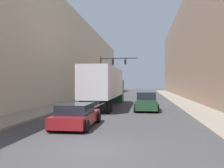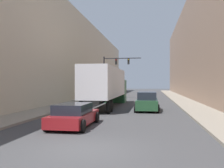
% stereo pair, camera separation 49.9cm
% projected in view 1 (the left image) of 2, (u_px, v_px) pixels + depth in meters
% --- Properties ---
extents(ground_plane, '(200.00, 200.00, 0.00)m').
position_uv_depth(ground_plane, '(90.00, 150.00, 9.03)').
color(ground_plane, '#424244').
extents(sidewalk_right, '(2.79, 80.00, 0.15)m').
position_uv_depth(sidewalk_right, '(176.00, 99.00, 37.89)').
color(sidewalk_right, gray).
rests_on(sidewalk_right, ground).
extents(sidewalk_left, '(2.79, 80.00, 0.15)m').
position_uv_depth(sidewalk_left, '(91.00, 98.00, 39.63)').
color(sidewalk_left, gray).
rests_on(sidewalk_left, ground).
extents(building_right, '(6.00, 80.00, 15.83)m').
position_uv_depth(building_right, '(206.00, 46.00, 37.27)').
color(building_right, '#997A66').
rests_on(building_right, ground).
extents(building_left, '(6.00, 80.00, 12.89)m').
position_uv_depth(building_left, '(64.00, 58.00, 40.19)').
color(building_left, beige).
rests_on(building_left, ground).
extents(semi_truck, '(2.56, 14.04, 3.91)m').
position_uv_depth(semi_truck, '(106.00, 85.00, 25.75)').
color(semi_truck, silver).
rests_on(semi_truck, ground).
extents(sedan_car, '(2.10, 4.51, 1.30)m').
position_uv_depth(sedan_car, '(76.00, 115.00, 13.93)').
color(sedan_car, maroon).
rests_on(sedan_car, ground).
extents(suv_car, '(2.05, 4.87, 1.66)m').
position_uv_depth(suv_car, '(146.00, 102.00, 22.21)').
color(suv_car, '#234C2D').
rests_on(suv_car, ground).
extents(traffic_signal_gantry, '(5.95, 0.35, 6.63)m').
position_uv_depth(traffic_signal_gantry, '(109.00, 70.00, 39.32)').
color(traffic_signal_gantry, black).
rests_on(traffic_signal_gantry, ground).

